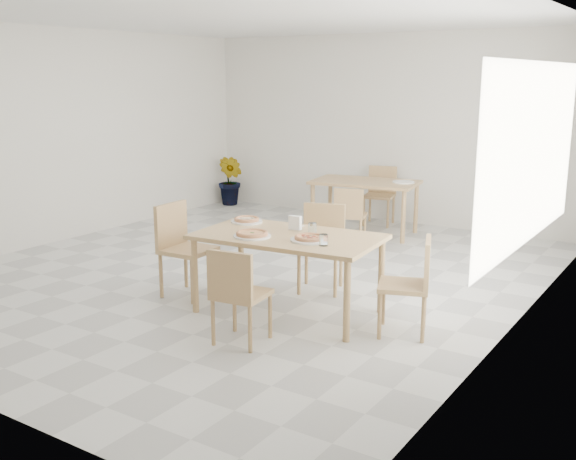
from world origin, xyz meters
The scene contains 22 objects.
room centered at (2.98, 0.30, 1.50)m, with size 7.28×7.00×7.00m.
main_table centered at (1.12, -0.82, 0.68)m, with size 1.76×1.10×0.75m.
chair_south centered at (1.21, -1.71, 0.48)m, with size 0.45×0.45×0.82m.
chair_north centered at (1.01, -0.01, 0.51)m, with size 0.56×0.56×0.88m.
chair_west centered at (-0.08, -0.95, 0.54)m, with size 0.49×0.49×0.93m.
chair_east centered at (2.31, -0.70, 0.49)m, with size 0.54×0.54×0.85m.
plate_margherita centered at (0.89, -1.07, 0.76)m, with size 0.34×0.34×0.02m, color white.
plate_mushroom centered at (0.48, -0.60, 0.76)m, with size 0.31×0.31×0.02m, color white.
plate_pepperoni centered at (1.41, -0.92, 0.76)m, with size 0.33×0.33×0.02m, color white.
pizza_margherita centered at (0.89, -1.07, 0.78)m, with size 0.33×0.33×0.03m.
pizza_mushroom centered at (0.48, -0.60, 0.78)m, with size 0.30×0.30×0.03m.
pizza_pepperoni centered at (1.41, -0.92, 0.78)m, with size 0.30×0.30×0.03m.
tumbler_a centered at (1.60, -0.99, 0.80)m, with size 0.08×0.08×0.10m, color white.
tumbler_b centered at (1.29, -0.66, 0.80)m, with size 0.08×0.08×0.10m, color white.
napkin_holder centered at (1.09, -0.65, 0.82)m, with size 0.13×0.08×0.14m.
fork_a centered at (1.01, -0.50, 0.75)m, with size 0.01×0.18×0.01m, color silver.
fork_b centered at (1.26, -0.70, 0.75)m, with size 0.02×0.18×0.01m, color silver.
second_table centered at (0.24, 2.48, 0.66)m, with size 1.54×1.03×0.75m.
chair_back_s centered at (0.39, 1.76, 0.45)m, with size 0.48×0.48×0.77m.
chair_back_n centered at (0.14, 3.21, 0.50)m, with size 0.50×0.50×0.86m.
plate_empty centered at (0.75, 2.62, 0.76)m, with size 0.30×0.30×0.02m, color white.
potted_plant centered at (-2.65, 3.15, 0.43)m, with size 0.47×0.38×0.85m, color #32671F.
Camera 1 is at (4.42, -5.86, 2.18)m, focal length 42.00 mm.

